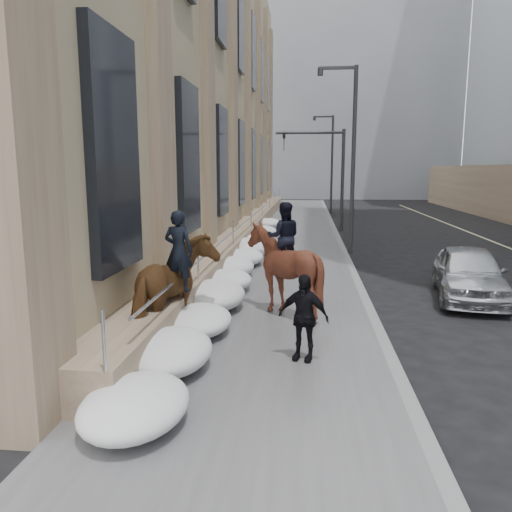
# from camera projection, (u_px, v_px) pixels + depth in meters

# --- Properties ---
(ground) EXTENTS (140.00, 140.00, 0.00)m
(ground) POSITION_uv_depth(u_px,v_px,m) (250.00, 379.00, 8.88)
(ground) COLOR black
(ground) RESTS_ON ground
(sidewalk) EXTENTS (5.00, 80.00, 0.12)m
(sidewalk) POSITION_uv_depth(u_px,v_px,m) (281.00, 267.00, 18.67)
(sidewalk) COLOR #4B4B4D
(sidewalk) RESTS_ON ground
(curb) EXTENTS (0.24, 80.00, 0.12)m
(curb) POSITION_uv_depth(u_px,v_px,m) (352.00, 269.00, 18.41)
(curb) COLOR slate
(curb) RESTS_ON ground
(limestone_building) EXTENTS (6.10, 44.00, 18.00)m
(limestone_building) POSITION_uv_depth(u_px,v_px,m) (197.00, 73.00, 27.45)
(limestone_building) COLOR #92835F
(limestone_building) RESTS_ON ground
(bg_building_mid) EXTENTS (30.00, 12.00, 28.00)m
(bg_building_mid) POSITION_uv_depth(u_px,v_px,m) (333.00, 89.00, 64.86)
(bg_building_mid) COLOR slate
(bg_building_mid) RESTS_ON ground
(bg_building_far) EXTENTS (24.00, 12.00, 20.00)m
(bg_building_far) POSITION_uv_depth(u_px,v_px,m) (265.00, 128.00, 78.32)
(bg_building_far) COLOR gray
(bg_building_far) RESTS_ON ground
(streetlight_mid) EXTENTS (1.71, 0.24, 8.00)m
(streetlight_mid) POSITION_uv_depth(u_px,v_px,m) (350.00, 148.00, 21.54)
(streetlight_mid) COLOR #2D2D30
(streetlight_mid) RESTS_ON ground
(streetlight_far) EXTENTS (1.71, 0.24, 8.00)m
(streetlight_far) POSITION_uv_depth(u_px,v_px,m) (330.00, 158.00, 41.13)
(streetlight_far) COLOR #2D2D30
(streetlight_far) RESTS_ON ground
(traffic_signal) EXTENTS (4.10, 0.22, 6.00)m
(traffic_signal) POSITION_uv_depth(u_px,v_px,m) (327.00, 164.00, 29.54)
(traffic_signal) COLOR #2D2D30
(traffic_signal) RESTS_ON ground
(snow_bank) EXTENTS (1.70, 18.10, 0.76)m
(snow_bank) POSITION_uv_depth(u_px,v_px,m) (236.00, 265.00, 16.89)
(snow_bank) COLOR white
(snow_bank) RESTS_ON sidewalk
(mounted_horse_left) EXTENTS (1.60, 2.72, 2.74)m
(mounted_horse_left) POSITION_uv_depth(u_px,v_px,m) (175.00, 287.00, 10.47)
(mounted_horse_left) COLOR #4B2E16
(mounted_horse_left) RESTS_ON sidewalk
(mounted_horse_right) EXTENTS (2.00, 2.20, 2.78)m
(mounted_horse_right) POSITION_uv_depth(u_px,v_px,m) (283.00, 266.00, 12.29)
(mounted_horse_right) COLOR #3C1B11
(mounted_horse_right) RESTS_ON sidewalk
(pedestrian) EXTENTS (1.05, 0.67, 1.66)m
(pedestrian) POSITION_uv_depth(u_px,v_px,m) (303.00, 317.00, 9.35)
(pedestrian) COLOR black
(pedestrian) RESTS_ON sidewalk
(car_silver) EXTENTS (2.51, 4.70, 1.52)m
(car_silver) POSITION_uv_depth(u_px,v_px,m) (469.00, 273.00, 14.26)
(car_silver) COLOR silver
(car_silver) RESTS_ON ground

